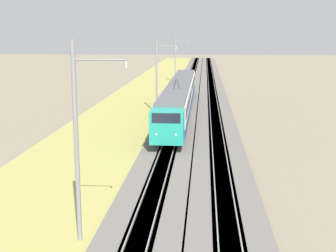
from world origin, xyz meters
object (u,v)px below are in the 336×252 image
Objects in this scene: catenary_mast_near at (77,142)px; catenary_mast_far at (176,59)px; passenger_train at (180,95)px; catenary_mast_mid at (157,75)px.

catenary_mast_near is 73.02m from catenary_mast_far.
passenger_train is 4.18× the size of catenary_mast_near.
catenary_mast_near reaches higher than passenger_train.
catenary_mast_mid is (0.15, 2.81, 2.42)m from passenger_train.
catenary_mast_near is at bearing -4.42° from passenger_train.
catenary_mast_far is (73.02, -0.00, -0.26)m from catenary_mast_near.
passenger_train is 4.37× the size of catenary_mast_mid.
catenary_mast_mid is at bearing -93.00° from passenger_train.
catenary_mast_far is at bearing -0.00° from catenary_mast_near.
passenger_train is 3.71m from catenary_mast_mid.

